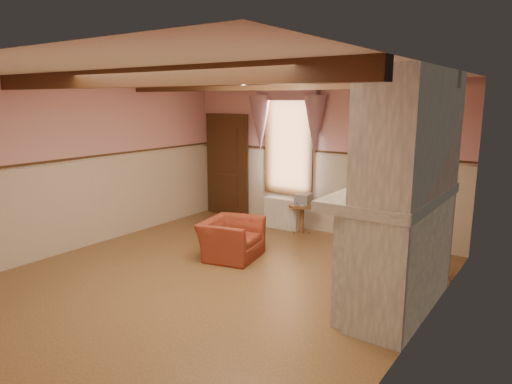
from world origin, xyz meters
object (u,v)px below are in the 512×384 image
Objects in this scene: radiator at (282,213)px; bowl at (399,185)px; armchair at (231,239)px; side_table at (302,219)px; mantel_clock at (413,174)px; oil_lamp at (406,174)px.

bowl is at bearing -36.65° from radiator.
side_table is at bearing -19.92° from armchair.
radiator is at bearing -5.54° from armchair.
bowl is 1.35× the size of mantel_clock.
side_table is 1.70× the size of bowl.
armchair is 2.90m from oil_lamp.
armchair is 2.90× the size of bowl.
radiator is (-0.46, 0.03, 0.02)m from side_table.
armchair is 2.85m from bowl.
oil_lamp reaches higher than armchair.
mantel_clock is (2.35, -1.31, 1.25)m from side_table.
radiator is at bearing 146.25° from bowl.
bowl is (2.82, -1.88, 1.16)m from radiator.
radiator reaches higher than side_table.
side_table is at bearing 141.85° from bowl.
mantel_clock is (2.82, -1.34, 1.22)m from radiator.
radiator is 3.58m from bowl.
radiator is 2.16× the size of bowl.
radiator is 2.92× the size of mantel_clock.
side_table is 2.96m from mantel_clock.
radiator is 3.35m from mantel_clock.
bowl reaches higher than armchair.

